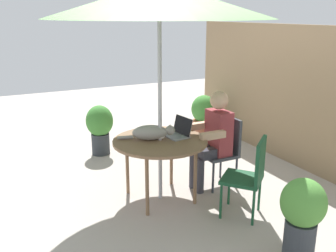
% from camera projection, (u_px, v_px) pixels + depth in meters
% --- Properties ---
extents(ground_plane, '(14.00, 14.00, 0.00)m').
position_uv_depth(ground_plane, '(160.00, 198.00, 4.46)').
color(ground_plane, '#ADA399').
extents(fence_back, '(5.01, 0.08, 1.95)m').
position_uv_depth(fence_back, '(306.00, 99.00, 5.12)').
color(fence_back, '#937756').
rests_on(fence_back, ground).
extents(patio_table, '(1.07, 1.07, 0.73)m').
position_uv_depth(patio_table, '(160.00, 145.00, 4.27)').
color(patio_table, brown).
rests_on(patio_table, ground).
extents(patio_umbrella, '(2.38, 2.38, 2.40)m').
position_uv_depth(patio_umbrella, '(159.00, 1.00, 3.83)').
color(patio_umbrella, '#B7B7BC').
rests_on(patio_umbrella, ground).
extents(chair_occupied, '(0.40, 0.40, 0.87)m').
position_uv_depth(chair_occupied, '(224.00, 146.00, 4.69)').
color(chair_occupied, '#33383F').
rests_on(chair_occupied, ground).
extents(chair_empty, '(0.56, 0.56, 0.87)m').
position_uv_depth(chair_empty, '(250.00, 172.00, 3.93)').
color(chair_empty, '#194C2D').
rests_on(chair_empty, ground).
extents(person_seated, '(0.48, 0.48, 1.21)m').
position_uv_depth(person_seated, '(214.00, 135.00, 4.58)').
color(person_seated, maroon).
rests_on(person_seated, ground).
extents(laptop, '(0.33, 0.29, 0.21)m').
position_uv_depth(laptop, '(179.00, 131.00, 4.38)').
color(laptop, gray).
rests_on(laptop, patio_table).
extents(cat, '(0.34, 0.61, 0.17)m').
position_uv_depth(cat, '(152.00, 133.00, 4.24)').
color(cat, gray).
rests_on(cat, patio_table).
extents(potted_plant_near_fence, '(0.38, 0.38, 0.78)m').
position_uv_depth(potted_plant_near_fence, '(302.00, 215.00, 3.20)').
color(potted_plant_near_fence, '#33383D').
rests_on(potted_plant_near_fence, ground).
extents(potted_plant_by_chair, '(0.44, 0.44, 0.73)m').
position_uv_depth(potted_plant_by_chair, '(204.00, 115.00, 6.62)').
color(potted_plant_by_chair, '#9E5138').
rests_on(potted_plant_by_chair, ground).
extents(potted_plant_corner, '(0.41, 0.41, 0.77)m').
position_uv_depth(potted_plant_corner, '(100.00, 126.00, 5.74)').
color(potted_plant_corner, '#33383D').
rests_on(potted_plant_corner, ground).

